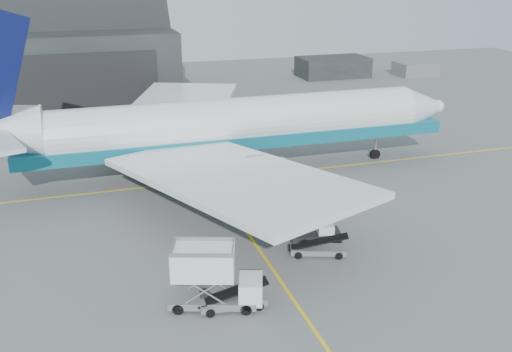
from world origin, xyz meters
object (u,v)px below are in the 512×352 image
object	(u,v)px
pushback_tug	(319,235)
belt_loader_b	(317,248)
catering_truck	(212,277)
airliner	(220,127)
belt_loader_a	(232,300)

from	to	relation	value
pushback_tug	belt_loader_b	world-z (taller)	belt_loader_b
belt_loader_b	catering_truck	bearing A→B (deg)	-135.42
pushback_tug	airliner	bearing A→B (deg)	113.64
pushback_tug	belt_loader_a	xyz separation A→B (m)	(-9.43, -7.20, -0.07)
belt_loader_a	belt_loader_b	size ratio (longest dim) A/B	1.03
airliner	pushback_tug	size ratio (longest dim) A/B	13.78
belt_loader_a	belt_loader_b	distance (m)	9.85
airliner	belt_loader_a	world-z (taller)	airliner
airliner	catering_truck	bearing A→B (deg)	-105.51
catering_truck	belt_loader_a	world-z (taller)	catering_truck
catering_truck	pushback_tug	distance (m)	12.58
airliner	pushback_tug	world-z (taller)	airliner
airliner	belt_loader_b	bearing A→B (deg)	-82.43
airliner	belt_loader_a	xyz separation A→B (m)	(-5.71, -25.38, -4.86)
catering_truck	belt_loader_b	world-z (taller)	catering_truck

